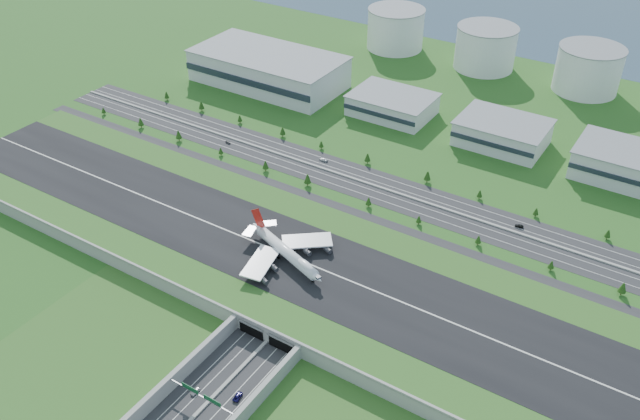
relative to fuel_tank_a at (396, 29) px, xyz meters
The scene contains 20 objects.
ground 332.88m from the fuel_tank_a, 68.84° to the right, with size 1200.00×1200.00×0.00m, color #204716.
airfield_deck 332.76m from the fuel_tank_a, 68.84° to the right, with size 520.00×100.00×9.20m.
underpass_road 426.88m from the fuel_tank_a, 73.66° to the right, with size 38.80×120.40×8.00m.
sign_gantry_near 422.58m from the fuel_tank_a, 73.50° to the right, with size 38.70×0.70×9.80m.
north_expressway 246.84m from the fuel_tank_a, 60.83° to the right, with size 560.00×36.00×0.12m, color #28282B.
tree_row 248.32m from the fuel_tank_a, 60.30° to the right, with size 505.24×48.46×8.18m.
hangar_west 134.72m from the fuel_tank_a, 111.80° to the right, with size 120.00×60.00×25.00m, color silver.
hangar_mid_a 134.54m from the fuel_tank_a, 63.43° to the right, with size 58.00×42.00×15.00m, color silver.
hangar_mid_b 188.43m from the fuel_tank_a, 39.61° to the right, with size 58.00×42.00×17.00m, color silver.
hangar_mid_c 255.13m from the fuel_tank_a, 28.07° to the right, with size 58.00×42.00×19.00m, color silver.
fuel_tank_a is the anchor object (origin of this frame).
fuel_tank_b 85.00m from the fuel_tank_a, ahead, with size 50.00×50.00×35.00m, color white.
fuel_tank_c 170.00m from the fuel_tank_a, ahead, with size 50.00×50.00×35.00m, color white.
bay_water 208.82m from the fuel_tank_a, 54.78° to the left, with size 1200.00×260.00×0.06m, color #31495E.
boeing_747 328.18m from the fuel_tank_a, 72.55° to the right, with size 58.73×54.56×18.92m.
car_0 416.42m from the fuel_tank_a, 74.38° to the right, with size 1.98×4.91×1.67m, color #ACADB1.
car_2 413.98m from the fuel_tank_a, 71.83° to the right, with size 2.66×5.76×1.60m, color #100E46.
car_4 222.71m from the fuel_tank_a, 93.86° to the right, with size 1.79×4.44×1.51m, color #56555A.
car_5 282.07m from the fuel_tank_a, 47.87° to the right, with size 1.70×4.87×1.60m, color black.
car_7 213.46m from the fuel_tank_a, 75.39° to the right, with size 2.39×5.87×1.70m, color white.
Camera 1 is at (141.39, -225.09, 230.16)m, focal length 38.00 mm.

